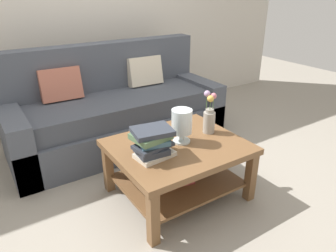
{
  "coord_description": "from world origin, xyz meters",
  "views": [
    {
      "loc": [
        -1.27,
        -2.21,
        1.63
      ],
      "look_at": [
        0.0,
        -0.25,
        0.58
      ],
      "focal_mm": 33.63,
      "sensor_mm": 36.0,
      "label": 1
    }
  ],
  "objects_px": {
    "coffee_table": "(178,158)",
    "glass_hurricane_vase": "(182,123)",
    "couch": "(116,111)",
    "book_stack_main": "(152,142)",
    "flower_pitcher": "(209,117)"
  },
  "relations": [
    {
      "from": "flower_pitcher",
      "to": "glass_hurricane_vase",
      "type": "bearing_deg",
      "value": -176.29
    },
    {
      "from": "coffee_table",
      "to": "book_stack_main",
      "type": "relative_size",
      "value": 3.3
    },
    {
      "from": "couch",
      "to": "glass_hurricane_vase",
      "type": "bearing_deg",
      "value": -87.0
    },
    {
      "from": "flower_pitcher",
      "to": "book_stack_main",
      "type": "bearing_deg",
      "value": -170.88
    },
    {
      "from": "coffee_table",
      "to": "glass_hurricane_vase",
      "type": "xyz_separation_m",
      "value": [
        0.05,
        0.02,
        0.3
      ]
    },
    {
      "from": "coffee_table",
      "to": "couch",
      "type": "bearing_deg",
      "value": 90.71
    },
    {
      "from": "glass_hurricane_vase",
      "to": "flower_pitcher",
      "type": "distance_m",
      "value": 0.3
    },
    {
      "from": "flower_pitcher",
      "to": "couch",
      "type": "bearing_deg",
      "value": 107.48
    },
    {
      "from": "coffee_table",
      "to": "flower_pitcher",
      "type": "bearing_deg",
      "value": 6.85
    },
    {
      "from": "glass_hurricane_vase",
      "to": "flower_pitcher",
      "type": "relative_size",
      "value": 0.75
    },
    {
      "from": "coffee_table",
      "to": "book_stack_main",
      "type": "bearing_deg",
      "value": -168.01
    },
    {
      "from": "couch",
      "to": "glass_hurricane_vase",
      "type": "distance_m",
      "value": 1.19
    },
    {
      "from": "coffee_table",
      "to": "glass_hurricane_vase",
      "type": "height_order",
      "value": "glass_hurricane_vase"
    },
    {
      "from": "couch",
      "to": "glass_hurricane_vase",
      "type": "height_order",
      "value": "couch"
    },
    {
      "from": "coffee_table",
      "to": "book_stack_main",
      "type": "height_order",
      "value": "book_stack_main"
    }
  ]
}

